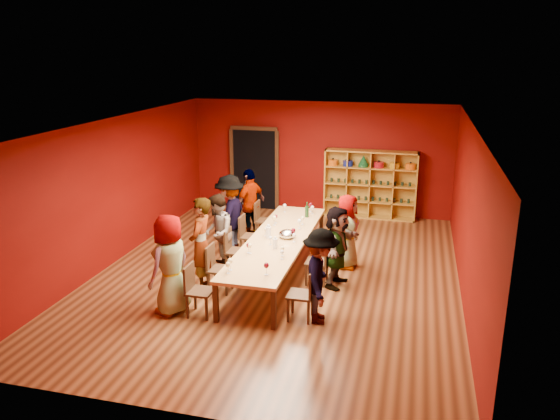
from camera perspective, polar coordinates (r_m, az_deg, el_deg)
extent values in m
cube|color=#532C16|center=(11.01, -0.22, -6.74)|extent=(7.10, 9.10, 0.02)
cube|color=#5B0704|center=(14.79, 4.16, 5.46)|extent=(7.10, 0.02, 3.00)
cube|color=#5B0704|center=(6.51, -10.35, -9.73)|extent=(7.10, 0.02, 3.00)
cube|color=#5B0704|center=(11.84, -16.92, 1.95)|extent=(0.02, 9.10, 3.00)
cube|color=#5B0704|center=(10.24, 19.16, -0.52)|extent=(0.02, 9.10, 3.00)
cube|color=white|center=(10.19, -0.24, 9.04)|extent=(7.10, 9.10, 0.02)
cube|color=tan|center=(10.74, -0.23, -3.17)|extent=(1.10, 4.50, 0.06)
cube|color=#321E10|center=(9.12, -6.72, -9.60)|extent=(0.08, 0.08, 0.69)
cube|color=#321E10|center=(12.96, 0.07, -1.39)|extent=(0.08, 0.08, 0.69)
cube|color=#321E10|center=(8.84, -0.67, -10.36)|extent=(0.08, 0.08, 0.69)
cube|color=#321E10|center=(12.77, 4.34, -1.72)|extent=(0.08, 0.08, 0.69)
cube|color=black|center=(15.22, -2.62, 4.27)|extent=(1.20, 0.14, 2.20)
cube|color=#321E10|center=(14.95, -2.76, 8.52)|extent=(1.32, 0.06, 0.10)
cube|color=#321E10|center=(15.35, -5.03, 4.33)|extent=(0.10, 0.06, 2.20)
cube|color=#321E10|center=(14.98, -0.31, 4.09)|extent=(0.10, 0.06, 2.20)
cube|color=#B48228|center=(14.66, 4.79, 2.95)|extent=(0.04, 0.40, 1.80)
cube|color=#B48228|center=(14.48, 14.05, 2.33)|extent=(0.04, 0.40, 1.80)
cube|color=#B48228|center=(14.34, 9.56, 6.06)|extent=(2.40, 0.40, 0.04)
cube|color=#B48228|center=(14.76, 9.23, -0.67)|extent=(2.40, 0.40, 0.04)
cube|color=#B48228|center=(14.71, 9.46, 2.82)|extent=(2.40, 0.02, 1.80)
cube|color=#B48228|center=(14.64, 9.31, 0.94)|extent=(2.36, 0.38, 0.03)
cube|color=#B48228|center=(14.52, 9.39, 2.65)|extent=(2.36, 0.38, 0.03)
cube|color=#B48228|center=(14.42, 9.48, 4.38)|extent=(2.36, 0.38, 0.03)
cube|color=#B48228|center=(14.58, 7.04, 2.80)|extent=(0.03, 0.38, 1.76)
cube|color=#B48228|center=(14.52, 9.39, 2.65)|extent=(0.03, 0.38, 1.76)
cube|color=#B48228|center=(14.49, 11.75, 2.49)|extent=(0.03, 0.38, 1.76)
cylinder|color=orange|center=(14.52, 5.55, 4.97)|extent=(0.26, 0.26, 0.15)
sphere|color=black|center=(14.50, 5.56, 5.34)|extent=(0.05, 0.05, 0.05)
cylinder|color=navy|center=(14.46, 7.12, 4.88)|extent=(0.26, 0.26, 0.15)
sphere|color=black|center=(14.44, 7.13, 5.25)|extent=(0.05, 0.05, 0.05)
cylinder|color=#165A2E|center=(14.43, 8.69, 4.65)|extent=(0.26, 0.26, 0.08)
cone|color=#165A2E|center=(14.40, 8.72, 5.23)|extent=(0.24, 0.24, 0.22)
cylinder|color=#A21220|center=(14.39, 10.29, 4.68)|extent=(0.26, 0.26, 0.15)
sphere|color=black|center=(14.37, 10.31, 5.05)|extent=(0.05, 0.05, 0.05)
cylinder|color=gold|center=(14.37, 11.88, 4.57)|extent=(0.26, 0.26, 0.15)
sphere|color=black|center=(14.35, 11.90, 4.94)|extent=(0.05, 0.05, 0.05)
cylinder|color=orange|center=(14.36, 13.48, 4.46)|extent=(0.26, 0.26, 0.15)
sphere|color=black|center=(14.34, 13.50, 4.83)|extent=(0.05, 0.05, 0.05)
cylinder|color=black|center=(14.73, 5.37, 1.45)|extent=(0.07, 0.07, 0.10)
cylinder|color=black|center=(14.71, 6.08, 1.41)|extent=(0.07, 0.07, 0.10)
cylinder|color=black|center=(14.68, 6.80, 1.36)|extent=(0.07, 0.07, 0.10)
cylinder|color=black|center=(14.66, 7.51, 1.31)|extent=(0.07, 0.07, 0.10)
cylinder|color=black|center=(14.64, 8.23, 1.26)|extent=(0.07, 0.07, 0.10)
cylinder|color=black|center=(14.63, 8.95, 1.21)|extent=(0.07, 0.07, 0.10)
cylinder|color=black|center=(14.61, 9.67, 1.16)|extent=(0.07, 0.07, 0.10)
cylinder|color=black|center=(14.60, 10.39, 1.11)|extent=(0.07, 0.07, 0.10)
cylinder|color=black|center=(14.59, 11.12, 1.06)|extent=(0.07, 0.07, 0.10)
cylinder|color=black|center=(14.58, 11.84, 1.01)|extent=(0.07, 0.07, 0.10)
cylinder|color=black|center=(14.58, 12.57, 0.96)|extent=(0.07, 0.07, 0.10)
cylinder|color=black|center=(14.58, 13.29, 0.91)|extent=(0.07, 0.07, 0.10)
cylinder|color=black|center=(14.62, 5.42, 3.16)|extent=(0.07, 0.07, 0.10)
cylinder|color=black|center=(14.60, 6.14, 3.11)|extent=(0.07, 0.07, 0.10)
cylinder|color=black|center=(14.57, 6.86, 3.06)|extent=(0.07, 0.07, 0.10)
cylinder|color=black|center=(14.55, 7.58, 3.02)|extent=(0.07, 0.07, 0.10)
cylinder|color=black|center=(14.53, 8.30, 2.97)|extent=(0.07, 0.07, 0.10)
cylinder|color=black|center=(14.52, 9.03, 2.92)|extent=(0.07, 0.07, 0.10)
cylinder|color=black|center=(14.50, 9.76, 2.87)|extent=(0.07, 0.07, 0.10)
cylinder|color=black|center=(14.49, 10.49, 2.82)|extent=(0.07, 0.07, 0.10)
cylinder|color=black|center=(14.48, 11.22, 2.77)|extent=(0.07, 0.07, 0.10)
cylinder|color=black|center=(14.47, 11.95, 2.72)|extent=(0.07, 0.07, 0.10)
cylinder|color=black|center=(14.47, 12.68, 2.67)|extent=(0.07, 0.07, 0.10)
cylinder|color=black|center=(14.46, 13.41, 2.62)|extent=(0.07, 0.07, 0.10)
cube|color=#321E10|center=(9.34, -8.34, -8.42)|extent=(0.42, 0.42, 0.04)
cube|color=#321E10|center=(9.31, -9.49, -6.94)|extent=(0.04, 0.40, 0.44)
cube|color=#321E10|center=(9.36, -9.65, -9.96)|extent=(0.04, 0.04, 0.41)
cube|color=#321E10|center=(9.24, -7.69, -10.25)|extent=(0.04, 0.04, 0.41)
cube|color=#321E10|center=(9.64, -8.84, -9.10)|extent=(0.04, 0.04, 0.41)
cube|color=#321E10|center=(9.52, -6.93, -9.36)|extent=(0.04, 0.04, 0.41)
imported|color=#161E3D|center=(9.37, -11.40, -5.59)|extent=(0.69, 0.95, 1.73)
cube|color=#321E10|center=(10.17, -6.25, -6.20)|extent=(0.42, 0.42, 0.04)
cube|color=#321E10|center=(10.14, -7.30, -4.83)|extent=(0.04, 0.40, 0.44)
cube|color=#321E10|center=(10.17, -7.45, -7.62)|extent=(0.04, 0.04, 0.41)
cube|color=#321E10|center=(10.06, -5.63, -7.85)|extent=(0.04, 0.04, 0.41)
cube|color=#321E10|center=(10.46, -6.77, -6.89)|extent=(0.04, 0.04, 0.41)
cube|color=#321E10|center=(10.35, -4.99, -7.10)|extent=(0.04, 0.04, 0.41)
imported|color=silver|center=(10.13, -8.28, -3.58)|extent=(0.52, 0.68, 1.78)
cube|color=#321E10|center=(11.00, -4.52, -4.33)|extent=(0.42, 0.42, 0.04)
cube|color=#321E10|center=(10.98, -5.49, -3.07)|extent=(0.04, 0.40, 0.44)
cube|color=#321E10|center=(10.99, -5.62, -5.65)|extent=(0.04, 0.04, 0.41)
cube|color=#321E10|center=(10.88, -3.92, -5.83)|extent=(0.04, 0.04, 0.41)
cube|color=#321E10|center=(11.29, -5.04, -5.02)|extent=(0.04, 0.04, 0.41)
cube|color=#321E10|center=(11.18, -3.38, -5.19)|extent=(0.04, 0.04, 0.41)
imported|color=#131434|center=(11.01, -6.55, -2.39)|extent=(0.63, 0.86, 1.58)
cube|color=#321E10|center=(11.82, -3.10, -2.79)|extent=(0.42, 0.42, 0.04)
cube|color=#321E10|center=(11.80, -4.00, -1.62)|extent=(0.04, 0.40, 0.44)
cube|color=#321E10|center=(11.79, -4.12, -4.02)|extent=(0.04, 0.04, 0.41)
cube|color=#321E10|center=(11.70, -2.53, -4.17)|extent=(0.04, 0.04, 0.41)
cube|color=#321E10|center=(12.10, -3.61, -3.47)|extent=(0.04, 0.04, 0.41)
cube|color=#321E10|center=(12.00, -2.07, -3.61)|extent=(0.04, 0.04, 0.41)
imported|color=#6081C6|center=(11.82, -5.27, -0.54)|extent=(0.53, 1.16, 1.76)
cube|color=#321E10|center=(12.86, -1.58, -1.14)|extent=(0.42, 0.42, 0.04)
cube|color=#321E10|center=(12.84, -2.41, -0.06)|extent=(0.04, 0.40, 0.44)
cube|color=#321E10|center=(12.83, -2.51, -2.26)|extent=(0.04, 0.04, 0.41)
cube|color=#321E10|center=(12.74, -1.05, -2.39)|extent=(0.04, 0.04, 0.41)
cube|color=#321E10|center=(13.13, -2.09, -1.80)|extent=(0.04, 0.04, 0.41)
cube|color=#321E10|center=(13.05, -0.65, -1.92)|extent=(0.04, 0.04, 0.41)
imported|color=pink|center=(12.85, -3.12, 0.68)|extent=(0.78, 1.07, 1.66)
cube|color=#321E10|center=(9.13, 2.16, -8.85)|extent=(0.42, 0.42, 0.04)
cube|color=#321E10|center=(9.00, 3.37, -7.59)|extent=(0.04, 0.40, 0.44)
cube|color=#321E10|center=(9.12, 0.86, -10.46)|extent=(0.04, 0.04, 0.41)
cube|color=#321E10|center=(9.06, 2.99, -10.69)|extent=(0.04, 0.04, 0.41)
cube|color=#321E10|center=(9.42, 1.34, -9.55)|extent=(0.04, 0.04, 0.41)
cube|color=#321E10|center=(9.35, 3.40, -9.76)|extent=(0.04, 0.04, 0.41)
imported|color=pink|center=(8.93, 4.24, -6.91)|extent=(0.56, 1.08, 1.60)
cube|color=#321E10|center=(10.46, 3.88, -5.45)|extent=(0.42, 0.42, 0.04)
cube|color=#321E10|center=(10.35, 4.94, -4.31)|extent=(0.04, 0.40, 0.44)
cube|color=#321E10|center=(10.43, 2.76, -6.86)|extent=(0.04, 0.04, 0.41)
cube|color=#321E10|center=(10.37, 4.61, -7.03)|extent=(0.04, 0.04, 0.41)
cube|color=#321E10|center=(10.73, 3.12, -6.15)|extent=(0.04, 0.04, 0.41)
cube|color=#321E10|center=(10.68, 4.92, -6.31)|extent=(0.04, 0.04, 0.41)
imported|color=#5582AF|center=(10.28, 5.97, -3.82)|extent=(0.67, 1.50, 1.56)
cube|color=#321E10|center=(11.34, 4.76, -3.69)|extent=(0.42, 0.42, 0.04)
cube|color=#321E10|center=(11.23, 5.74, -2.62)|extent=(0.04, 0.40, 0.44)
cube|color=#321E10|center=(11.29, 3.73, -4.98)|extent=(0.04, 0.04, 0.41)
cube|color=#321E10|center=(11.24, 5.44, -5.12)|extent=(0.04, 0.04, 0.41)
cube|color=#321E10|center=(11.60, 4.04, -4.38)|extent=(0.04, 0.04, 0.41)
cube|color=#321E10|center=(11.55, 5.71, -4.52)|extent=(0.04, 0.04, 0.41)
imported|color=#D28D97|center=(11.17, 7.03, -2.23)|extent=(0.53, 0.81, 1.54)
cylinder|color=white|center=(9.28, -5.21, -6.28)|extent=(0.07, 0.07, 0.01)
cylinder|color=white|center=(9.26, -5.22, -5.91)|extent=(0.01, 0.01, 0.12)
ellipsoid|color=#F6DF99|center=(9.22, -5.23, -5.34)|extent=(0.09, 0.09, 0.10)
cylinder|color=white|center=(11.65, -0.44, -1.37)|extent=(0.06, 0.06, 0.01)
cylinder|color=white|center=(11.64, -0.44, -1.10)|extent=(0.01, 0.01, 0.11)
ellipsoid|color=#4A0813|center=(11.61, -0.44, -0.69)|extent=(0.08, 0.08, 0.09)
cylinder|color=white|center=(12.32, 3.40, -0.39)|extent=(0.06, 0.06, 0.01)
cylinder|color=white|center=(12.31, 3.40, -0.14)|extent=(0.01, 0.01, 0.11)
ellipsoid|color=white|center=(12.28, 3.41, 0.25)|extent=(0.08, 0.08, 0.09)
cylinder|color=white|center=(9.07, -1.43, -6.78)|extent=(0.07, 0.07, 0.01)
cylinder|color=white|center=(9.05, -1.43, -6.40)|extent=(0.01, 0.01, 0.12)
ellipsoid|color=#4A0813|center=(9.01, -1.44, -5.81)|extent=(0.09, 0.09, 0.10)
cylinder|color=white|center=(9.72, 0.20, -5.14)|extent=(0.06, 0.06, 0.01)
cylinder|color=white|center=(9.70, 0.20, -4.86)|extent=(0.01, 0.01, 0.10)
ellipsoid|color=white|center=(9.67, 0.20, -4.42)|extent=(0.07, 0.07, 0.08)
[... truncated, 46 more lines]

